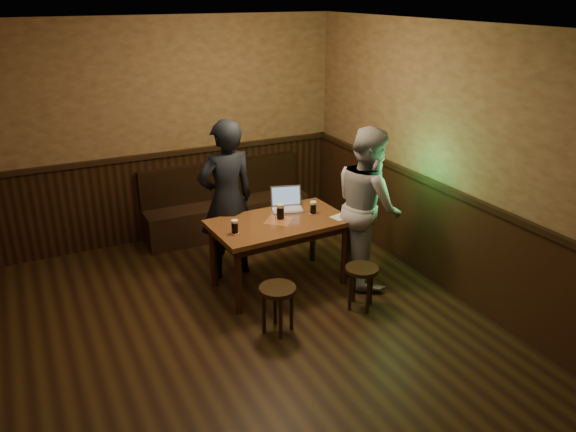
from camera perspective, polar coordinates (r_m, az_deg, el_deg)
The scene contains 12 objects.
room at distance 4.78m, azimuth -5.80°, elevation -1.20°, with size 5.04×6.04×2.84m.
bench at distance 7.59m, azimuth -6.29°, elevation 0.58°, with size 2.20×0.50×0.95m.
pub_table at distance 6.05m, azimuth -0.94°, elevation -1.36°, with size 1.49×0.90×0.78m.
stool_left at distance 5.36m, azimuth -1.06°, elevation -8.14°, with size 0.43×0.43×0.48m.
stool_right at distance 5.80m, azimuth 7.48°, elevation -6.02°, with size 0.34×0.34×0.46m.
pint_left at distance 5.70m, azimuth -5.43°, elevation -1.08°, with size 0.09×0.09×0.15m.
pint_mid at distance 6.01m, azimuth -0.78°, elevation 0.45°, with size 0.11×0.11×0.17m.
pint_right at distance 6.17m, azimuth 2.57°, elevation 0.85°, with size 0.09×0.09×0.15m.
laptop at distance 6.31m, azimuth -0.11°, elevation 1.29°, with size 0.41×0.36×0.24m.
menu at distance 6.14m, azimuth 5.41°, elevation -0.05°, with size 0.22×0.15×0.00m, color silver.
person_suit at distance 6.25m, azimuth -6.26°, elevation 1.63°, with size 0.66×0.43×1.82m, color black.
person_grey at distance 6.19m, azimuth 8.14°, elevation 1.05°, with size 0.86×0.67×1.76m, color #99999F.
Camera 1 is at (-1.51, -3.91, 3.08)m, focal length 35.00 mm.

